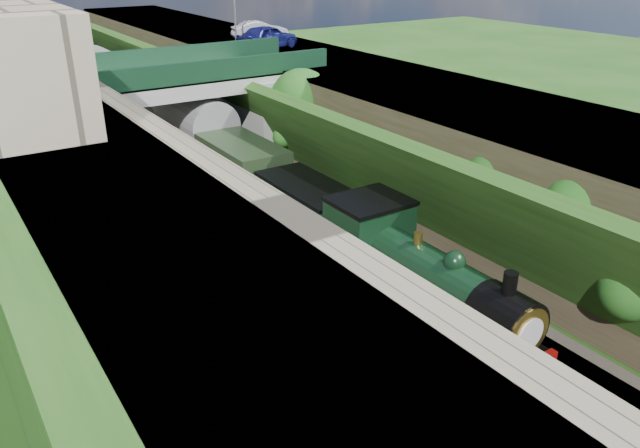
# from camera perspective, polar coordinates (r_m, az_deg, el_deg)

# --- Properties ---
(ground) EXTENTS (160.00, 160.00, 0.00)m
(ground) POSITION_cam_1_polar(r_m,az_deg,el_deg) (20.70, 13.90, -15.21)
(ground) COLOR #1E4714
(ground) RESTS_ON ground
(trackbed) EXTENTS (10.00, 90.00, 0.20)m
(trackbed) POSITION_cam_1_polar(r_m,az_deg,el_deg) (35.17, -10.11, 2.53)
(trackbed) COLOR #473F38
(trackbed) RESTS_ON ground
(retaining_wall) EXTENTS (1.00, 90.00, 7.00)m
(retaining_wall) POSITION_cam_1_polar(r_m,az_deg,el_deg) (32.46, -19.48, 6.02)
(retaining_wall) COLOR #756B56
(retaining_wall) RESTS_ON ground
(street_plateau_left) EXTENTS (6.00, 90.00, 7.00)m
(street_plateau_left) POSITION_cam_1_polar(r_m,az_deg,el_deg) (31.90, -25.52, 4.70)
(street_plateau_left) COLOR #262628
(street_plateau_left) RESTS_ON ground
(street_plateau_right) EXTENTS (8.00, 90.00, 6.25)m
(street_plateau_right) POSITION_cam_1_polar(r_m,az_deg,el_deg) (38.67, 2.67, 9.61)
(street_plateau_right) COLOR #262628
(street_plateau_right) RESTS_ON ground
(embankment_slope) EXTENTS (4.69, 90.00, 6.36)m
(embankment_slope) POSITION_cam_1_polar(r_m,az_deg,el_deg) (35.44, -2.20, 7.64)
(embankment_slope) COLOR #1E4714
(embankment_slope) RESTS_ON ground
(track_left) EXTENTS (2.50, 90.00, 0.20)m
(track_left) POSITION_cam_1_polar(r_m,az_deg,el_deg) (34.45, -13.16, 2.05)
(track_left) COLOR black
(track_left) RESTS_ON trackbed
(track_right) EXTENTS (2.50, 90.00, 0.20)m
(track_right) POSITION_cam_1_polar(r_m,az_deg,el_deg) (35.56, -8.36, 3.15)
(track_right) COLOR black
(track_right) RESTS_ON trackbed
(road_bridge) EXTENTS (16.00, 6.40, 7.25)m
(road_bridge) POSITION_cam_1_polar(r_m,az_deg,el_deg) (37.85, -11.73, 10.29)
(road_bridge) COLOR gray
(road_bridge) RESTS_ON ground
(building_near) EXTENTS (4.00, 8.00, 4.00)m
(building_near) POSITION_cam_1_polar(r_m,az_deg,el_deg) (24.77, -26.61, 12.71)
(building_near) COLOR gray
(building_near) RESTS_ON street_plateau_left
(tree) EXTENTS (3.60, 3.80, 6.60)m
(tree) POSITION_cam_1_polar(r_m,az_deg,el_deg) (36.11, -1.70, 11.05)
(tree) COLOR black
(tree) RESTS_ON ground
(car_blue) EXTENTS (5.16, 3.50, 1.63)m
(car_blue) POSITION_cam_1_polar(r_m,az_deg,el_deg) (44.56, -4.86, 16.68)
(car_blue) COLOR navy
(car_blue) RESTS_ON street_plateau_right
(car_silver) EXTENTS (4.34, 2.27, 1.36)m
(car_silver) POSITION_cam_1_polar(r_m,az_deg,el_deg) (49.21, -5.54, 17.21)
(car_silver) COLOR silver
(car_silver) RESTS_ON street_plateau_right
(locomotive) EXTENTS (3.10, 10.22, 3.83)m
(locomotive) POSITION_cam_1_polar(r_m,az_deg,el_deg) (22.73, 8.98, -5.07)
(locomotive) COLOR black
(locomotive) RESTS_ON trackbed
(tender) EXTENTS (2.70, 6.00, 3.05)m
(tender) POSITION_cam_1_polar(r_m,az_deg,el_deg) (28.09, -1.03, 0.56)
(tender) COLOR black
(tender) RESTS_ON trackbed
(coach_front) EXTENTS (2.90, 18.00, 3.70)m
(coach_front) POSITION_cam_1_polar(r_m,az_deg,el_deg) (38.56, -11.18, 7.47)
(coach_front) COLOR black
(coach_front) RESTS_ON trackbed
(coach_middle) EXTENTS (2.90, 18.00, 3.70)m
(coach_middle) POSITION_cam_1_polar(r_m,az_deg,el_deg) (55.97, -18.87, 11.84)
(coach_middle) COLOR black
(coach_middle) RESTS_ON trackbed
(coach_rear) EXTENTS (2.90, 18.00, 3.70)m
(coach_rear) POSITION_cam_1_polar(r_m,az_deg,el_deg) (74.06, -22.96, 14.04)
(coach_rear) COLOR black
(coach_rear) RESTS_ON trackbed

